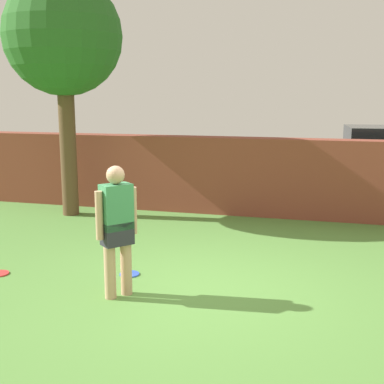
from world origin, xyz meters
The scene contains 5 objects.
ground_plane centered at (0.00, 0.00, 0.00)m, with size 40.00×40.00×0.00m, color #568C3D.
brick_wall centered at (-1.50, 4.42, 0.79)m, with size 11.62×0.50×1.58m, color brown.
tree centered at (-3.59, 3.44, 3.50)m, with size 2.31×2.31×4.71m.
person centered at (-0.92, -0.33, 0.90)m, with size 0.40×0.44×1.62m.
frisbee_blue centered at (-1.07, 0.40, 0.01)m, with size 0.27×0.27×0.02m, color blue.
Camera 1 is at (1.50, -5.82, 2.45)m, focal length 47.75 mm.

